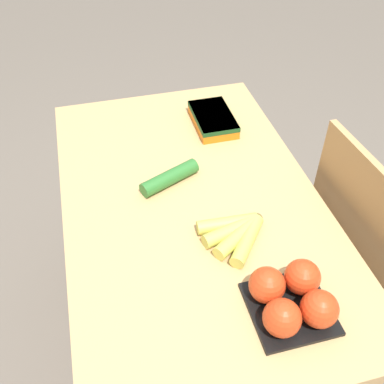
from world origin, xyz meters
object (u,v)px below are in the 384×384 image
object	(u,v)px
chair	(368,264)
cucumber_near	(170,178)
tomato_pack	(292,298)
banana_bunch	(237,232)
carrot_bag	(213,119)

from	to	relation	value
chair	cucumber_near	bearing A→B (deg)	64.66
chair	cucumber_near	size ratio (longest dim) A/B	5.07
chair	tomato_pack	size ratio (longest dim) A/B	5.25
banana_bunch	carrot_bag	size ratio (longest dim) A/B	0.87
carrot_bag	cucumber_near	bearing A→B (deg)	-39.01
cucumber_near	tomato_pack	bearing A→B (deg)	19.08
chair	banana_bunch	size ratio (longest dim) A/B	5.32
tomato_pack	carrot_bag	distance (m)	0.73
chair	carrot_bag	bearing A→B (deg)	34.59
carrot_bag	banana_bunch	bearing A→B (deg)	-9.65
tomato_pack	cucumber_near	xyz separation A→B (m)	(-0.48, -0.16, -0.02)
chair	cucumber_near	xyz separation A→B (m)	(-0.23, -0.59, 0.30)
banana_bunch	tomato_pack	size ratio (longest dim) A/B	0.99
banana_bunch	tomato_pack	bearing A→B (deg)	10.96
banana_bunch	cucumber_near	world-z (taller)	cucumber_near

